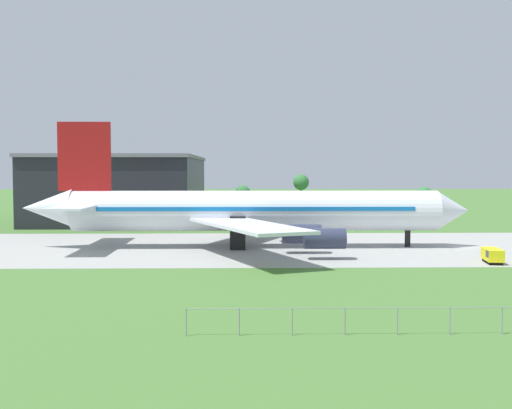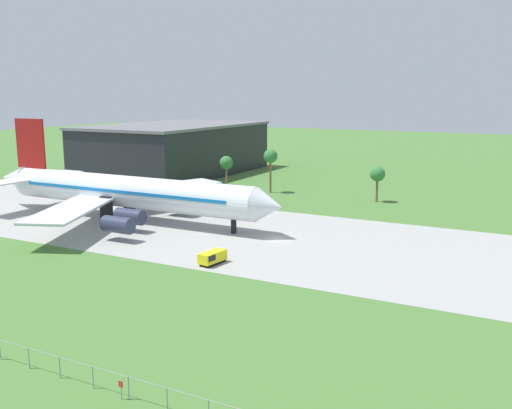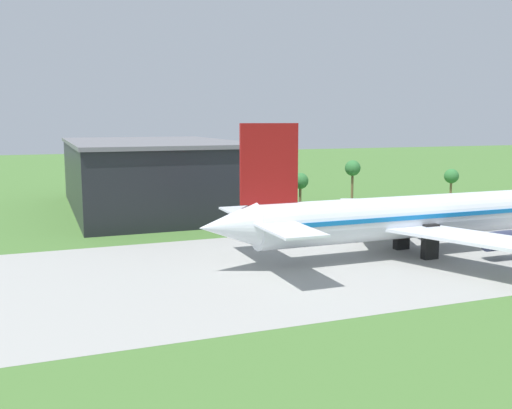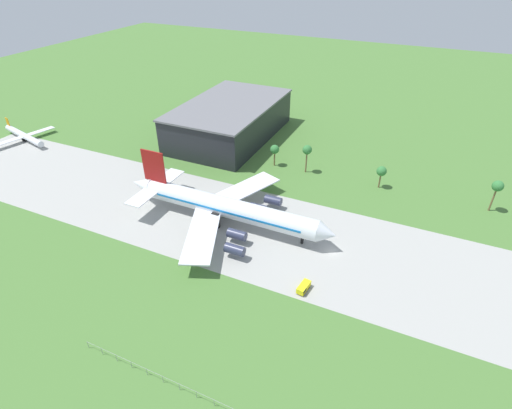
# 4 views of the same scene
# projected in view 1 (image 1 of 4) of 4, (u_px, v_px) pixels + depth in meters

# --- Properties ---
(ground_plane) EXTENTS (600.00, 600.00, 0.00)m
(ground_plane) POSITION_uv_depth(u_px,v_px,m) (462.00, 247.00, 104.06)
(ground_plane) COLOR #477233
(taxiway_strip) EXTENTS (320.00, 44.00, 0.02)m
(taxiway_strip) POSITION_uv_depth(u_px,v_px,m) (462.00, 246.00, 104.06)
(taxiway_strip) COLOR #9E9E99
(taxiway_strip) RESTS_ON ground_plane
(jet_airliner) EXTENTS (71.62, 55.70, 20.05)m
(jet_airliner) POSITION_uv_depth(u_px,v_px,m) (248.00, 211.00, 102.77)
(jet_airliner) COLOR silver
(jet_airliner) RESTS_ON ground_plane
(baggage_tug) EXTENTS (2.65, 4.98, 1.95)m
(baggage_tug) POSITION_uv_depth(u_px,v_px,m) (493.00, 255.00, 85.37)
(baggage_tug) COLOR black
(baggage_tug) RESTS_ON ground_plane
(terminal_building) EXTENTS (36.72, 61.20, 15.83)m
(terminal_building) POSITION_uv_depth(u_px,v_px,m) (126.00, 187.00, 162.79)
(terminal_building) COLOR black
(terminal_building) RESTS_ON ground_plane
(palm_tree_row) EXTENTS (101.93, 3.60, 11.38)m
(palm_tree_row) POSITION_uv_depth(u_px,v_px,m) (445.00, 190.00, 146.40)
(palm_tree_row) COLOR brown
(palm_tree_row) RESTS_ON ground_plane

